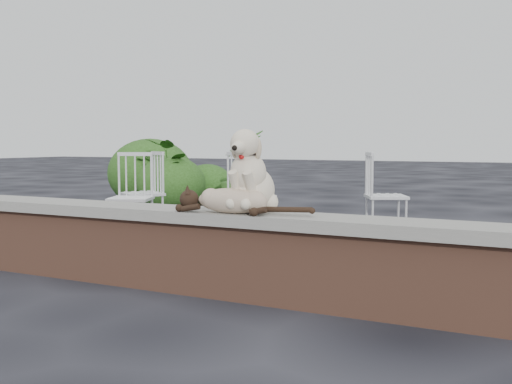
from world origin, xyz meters
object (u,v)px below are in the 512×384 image
at_px(cat, 232,199).
at_px(chair_c, 251,194).
at_px(dog, 253,170).
at_px(potted_plant_a, 170,174).
at_px(chair_b, 142,192).
at_px(potted_plant_b, 244,174).
at_px(chair_e, 386,195).
at_px(chair_a, 131,197).

xyz_separation_m(cat, chair_c, (-1.12, 2.48, -0.20)).
height_order(dog, potted_plant_a, dog).
height_order(dog, cat, dog).
relative_size(chair_b, potted_plant_a, 0.86).
height_order(cat, chair_b, chair_b).
bearing_deg(potted_plant_b, chair_c, -60.12).
xyz_separation_m(chair_b, chair_e, (2.61, 0.93, 0.00)).
bearing_deg(chair_e, chair_b, 83.50).
relative_size(cat, chair_c, 1.18).
distance_m(dog, chair_b, 3.17).
relative_size(chair_e, chair_c, 1.00).
height_order(potted_plant_a, potted_plant_b, potted_plant_b).
xyz_separation_m(dog, potted_plant_b, (-2.09, 3.87, -0.25)).
xyz_separation_m(chair_a, potted_plant_b, (0.10, 2.41, 0.14)).
height_order(chair_a, chair_c, same).
distance_m(chair_e, potted_plant_a, 4.07).
bearing_deg(potted_plant_b, potted_plant_a, 164.86).
bearing_deg(chair_e, chair_c, 87.02).
height_order(chair_c, potted_plant_a, potted_plant_a).
relative_size(potted_plant_a, potted_plant_b, 0.90).
relative_size(chair_a, potted_plant_b, 0.77).
xyz_separation_m(chair_a, chair_c, (0.99, 0.87, 0.00)).
height_order(dog, chair_c, dog).
height_order(chair_e, potted_plant_b, potted_plant_b).
height_order(chair_a, potted_plant_b, potted_plant_b).
height_order(chair_b, potted_plant_a, potted_plant_a).
xyz_separation_m(cat, chair_e, (0.25, 3.07, -0.20)).
height_order(chair_e, chair_c, same).
relative_size(chair_e, chair_a, 1.00).
distance_m(chair_e, potted_plant_b, 2.46).
bearing_deg(potted_plant_b, chair_b, -100.62).
distance_m(chair_e, chair_c, 1.49).
distance_m(chair_b, chair_e, 2.77).
bearing_deg(chair_a, potted_plant_a, 94.64).
height_order(chair_e, chair_a, same).
distance_m(chair_e, chair_a, 2.77).
xyz_separation_m(chair_a, potted_plant_a, (-1.47, 2.84, 0.08)).
bearing_deg(cat, chair_b, 136.25).
bearing_deg(cat, potted_plant_a, 127.29).
bearing_deg(potted_plant_b, cat, -63.51).
height_order(chair_e, potted_plant_a, potted_plant_a).
bearing_deg(dog, chair_e, 85.08).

